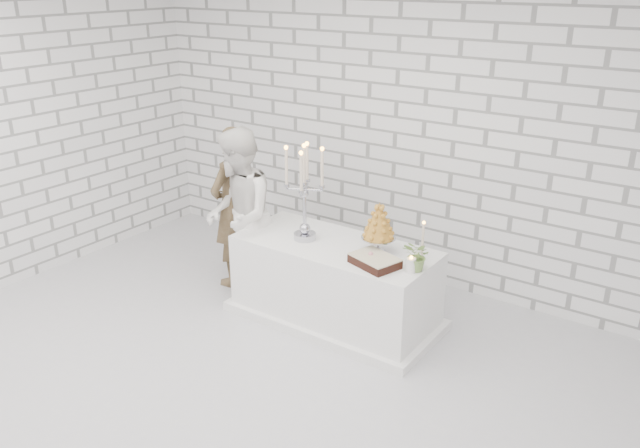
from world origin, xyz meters
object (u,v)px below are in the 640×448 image
(candelabra, at_px, (304,193))
(croquembouche, at_px, (379,228))
(bride, at_px, (239,216))
(groom, at_px, (234,207))
(cake_table, at_px, (335,282))

(candelabra, distance_m, croquembouche, 0.73)
(candelabra, relative_size, croquembouche, 1.92)
(candelabra, xyz_separation_m, croquembouche, (0.69, 0.11, -0.21))
(bride, xyz_separation_m, candelabra, (0.72, 0.08, 0.35))
(candelabra, bearing_deg, groom, 171.93)
(groom, bearing_deg, bride, 48.87)
(groom, distance_m, bride, 0.33)
(groom, bearing_deg, candelabra, 80.96)
(cake_table, height_order, croquembouche, croquembouche)
(groom, relative_size, bride, 0.97)
(croquembouche, bearing_deg, groom, 179.18)
(bride, height_order, croquembouche, bride)
(cake_table, bearing_deg, groom, 176.21)
(bride, distance_m, candelabra, 0.80)
(bride, relative_size, croquembouche, 3.66)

